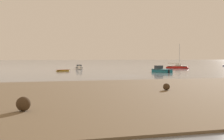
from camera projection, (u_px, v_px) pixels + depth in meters
The scene contains 7 objects.
ground_plane at pixel (126, 76), 55.03m from camera, with size 800.00×800.00×0.00m, color gray.
tidal_rock_near at pixel (23, 104), 17.84m from camera, with size 0.84×0.84×0.84m, color #402F1E.
tidal_rock_right at pixel (166, 87), 29.30m from camera, with size 0.65×0.65×0.65m, color #402F1E.
motorboat_moored_1 at pixel (159, 71), 68.63m from camera, with size 3.08×6.12×2.22m.
sailboat_moored_1 at pixel (177, 67), 93.29m from camera, with size 6.86×5.84×7.77m.
rowboat_moored_1 at pixel (63, 71), 72.65m from camera, with size 3.78×2.50×0.57m.
motorboat_moored_3 at pixel (79, 68), 84.90m from camera, with size 2.46×5.33×1.95m.
Camera 1 is at (-17.51, -52.14, 3.23)m, focal length 49.56 mm.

